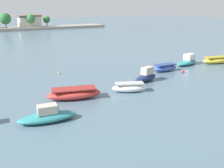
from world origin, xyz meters
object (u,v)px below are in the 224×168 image
moored_boat_7 (165,68)px  mooring_buoy_2 (59,73)px  moored_boat_4 (74,94)px  moored_boat_8 (187,61)px  moored_boat_5 (129,87)px  moored_boat_9 (216,60)px  moored_boat_6 (146,76)px  moored_boat_3 (48,116)px  mooring_buoy_1 (183,71)px

moored_boat_7 → mooring_buoy_2: bearing=156.8°
moored_boat_4 → moored_boat_8: size_ratio=1.11×
moored_boat_5 → moored_boat_9: bearing=36.4°
moored_boat_6 → moored_boat_7: bearing=12.0°
moored_boat_4 → moored_boat_6: moored_boat_6 is taller
moored_boat_6 → mooring_buoy_2: bearing=117.7°
moored_boat_5 → moored_boat_8: (16.02, 6.46, 0.08)m
moored_boat_5 → mooring_buoy_2: size_ratio=15.81×
moored_boat_3 → moored_boat_5: bearing=24.1°
mooring_buoy_1 → moored_boat_6: bearing=-174.2°
moored_boat_6 → mooring_buoy_1: 7.39m
moored_boat_3 → moored_boat_7: 21.53m
moored_boat_5 → moored_boat_9: (20.94, 4.67, 0.04)m
mooring_buoy_1 → mooring_buoy_2: (-15.54, 8.65, -0.09)m
moored_boat_4 → mooring_buoy_1: 17.82m
moored_boat_5 → moored_boat_6: 4.83m
moored_boat_4 → moored_boat_9: 27.32m
moored_boat_5 → mooring_buoy_1: 11.96m
moored_boat_5 → moored_boat_6: (4.22, 2.35, 0.16)m
mooring_buoy_1 → moored_boat_4: bearing=-173.5°
moored_boat_3 → mooring_buoy_1: 22.49m
moored_boat_5 → moored_boat_8: 17.28m
moored_boat_8 → mooring_buoy_1: bearing=-155.3°
moored_boat_6 → moored_boat_7: moored_boat_6 is taller
moored_boat_5 → mooring_buoy_2: bearing=132.6°
mooring_buoy_1 → mooring_buoy_2: 17.78m
moored_boat_7 → moored_boat_9: (11.04, -0.38, 0.04)m
moored_boat_5 → mooring_buoy_2: moored_boat_5 is taller
moored_boat_6 → moored_boat_8: (11.80, 4.11, -0.08)m
moored_boat_3 → moored_boat_6: bearing=28.5°
moored_boat_5 → moored_boat_7: 11.11m
moored_boat_3 → mooring_buoy_2: size_ratio=19.25×
moored_boat_5 → moored_boat_7: (9.90, 5.05, 0.00)m
moored_boat_4 → moored_boat_9: moored_boat_4 is taller
moored_boat_3 → mooring_buoy_2: moored_boat_3 is taller
moored_boat_6 → moored_boat_9: 16.88m
moored_boat_6 → mooring_buoy_1: moored_boat_6 is taller
moored_boat_7 → mooring_buoy_1: size_ratio=9.49×
moored_boat_9 → mooring_buoy_1: moored_boat_9 is taller
moored_boat_3 → moored_boat_9: 31.98m
moored_boat_8 → moored_boat_5: bearing=-170.3°
moored_boat_4 → moored_boat_7: 16.53m
moored_boat_3 → moored_boat_4: bearing=52.8°
moored_boat_5 → moored_boat_8: size_ratio=0.78×
moored_boat_3 → moored_boat_4: size_ratio=0.85×
moored_boat_4 → mooring_buoy_1: moored_boat_4 is taller
moored_boat_7 → mooring_buoy_1: moored_boat_7 is taller
moored_boat_7 → moored_boat_4: bearing=-163.6°
moored_boat_4 → mooring_buoy_1: bearing=22.2°
moored_boat_5 → mooring_buoy_1: size_ratio=9.51×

